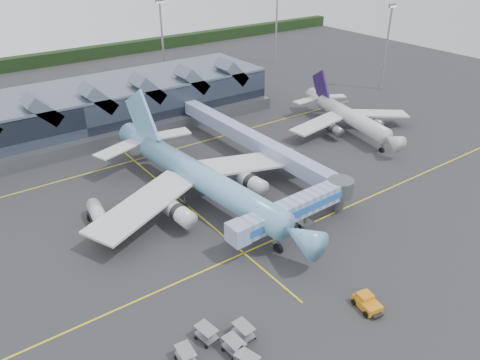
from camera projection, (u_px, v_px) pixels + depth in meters
ground at (213, 227)px, 70.44m from camera, size 260.00×260.00×0.00m
taxi_stripes at (180, 199)px, 77.57m from camera, size 120.00×60.00×0.01m
tree_line_far at (24, 62)px, 147.95m from camera, size 260.00×4.00×4.00m
terminal at (71, 113)px, 99.28m from camera, size 90.00×22.25×12.52m
light_masts at (147, 48)px, 120.07m from camera, size 132.40×42.56×22.45m
main_airliner at (201, 178)px, 74.67m from camera, size 41.41×47.81×15.35m
regional_jet at (348, 116)px, 101.83m from camera, size 28.99×32.13×11.09m
jet_bridge at (302, 206)px, 68.07m from camera, size 23.30×4.18×5.66m
fuel_truck at (99, 217)px, 69.71m from camera, size 3.48×9.07×3.01m
pushback_tug at (367, 303)px, 55.13m from camera, size 2.91×4.05×1.67m
baggage_carts at (223, 345)px, 49.29m from camera, size 8.58×8.31×1.73m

